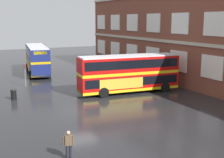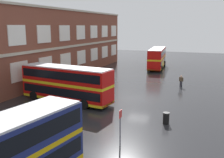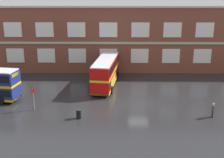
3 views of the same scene
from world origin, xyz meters
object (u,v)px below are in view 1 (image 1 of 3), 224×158
Objects in this scene: double_decker_near at (37,59)px; bus_stand_flag at (25,73)px; double_decker_middle at (129,73)px; waiting_passenger at (69,144)px; station_litter_bin at (14,94)px.

double_decker_near is 4.17× the size of bus_stand_flag.
double_decker_middle is 12.51m from bus_stand_flag.
double_decker_near is at bearing -159.98° from double_decker_middle.
double_decker_near reaches higher than waiting_passenger.
station_litter_bin is at bearing -177.92° from waiting_passenger.
double_decker_near is 15.07m from station_litter_bin.
waiting_passenger is 20.52m from bus_stand_flag.
double_decker_near and double_decker_middle have the same top height.
double_decker_middle is 16.66m from waiting_passenger.
double_decker_middle is at bearing 77.53° from station_litter_bin.
double_decker_near is at bearing 157.38° from station_litter_bin.
double_decker_middle is at bearing 49.18° from bus_stand_flag.
bus_stand_flag is at bearing -130.82° from double_decker_middle.
bus_stand_flag is 6.13m from station_litter_bin.
station_litter_bin is at bearing -22.39° from bus_stand_flag.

